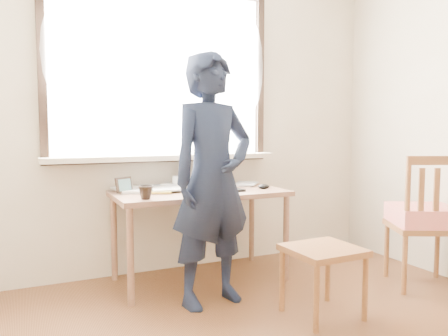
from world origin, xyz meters
name	(u,v)px	position (x,y,z in m)	size (l,w,h in m)	color
room_shell	(319,18)	(-0.02, 0.20, 1.64)	(3.52, 4.02, 2.61)	beige
desk	(200,200)	(-0.02, 1.63, 0.62)	(1.28, 0.64, 0.69)	brown
laptop	(218,184)	(0.12, 1.59, 0.74)	(0.32, 0.27, 0.21)	black
mug_white	(180,182)	(-0.10, 1.84, 0.74)	(0.12, 0.12, 0.10)	white
mug_dark	(146,192)	(-0.49, 1.41, 0.73)	(0.10, 0.10, 0.09)	black
mouse	(264,187)	(0.48, 1.53, 0.71)	(0.10, 0.07, 0.04)	black
desk_clutter	(160,187)	(-0.27, 1.83, 0.71)	(0.77, 0.50, 0.04)	white
book_a	(141,189)	(-0.42, 1.82, 0.70)	(0.20, 0.27, 0.03)	white
book_b	(236,184)	(0.40, 1.86, 0.70)	(0.18, 0.24, 0.02)	white
picture_frame	(124,186)	(-0.57, 1.73, 0.74)	(0.13, 0.08, 0.11)	black
work_chair	(323,258)	(0.42, 0.71, 0.36)	(0.43, 0.41, 0.43)	brown
side_chair	(424,218)	(1.41, 0.82, 0.51)	(0.59, 0.58, 0.97)	brown
person	(213,179)	(-0.11, 1.19, 0.82)	(0.60, 0.39, 1.65)	black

